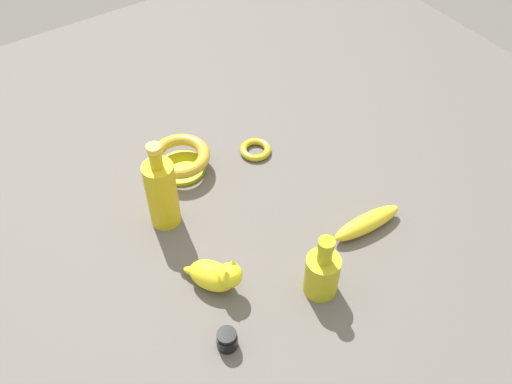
# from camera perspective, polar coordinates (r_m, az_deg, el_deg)

# --- Properties ---
(ground) EXTENTS (2.00, 2.00, 0.00)m
(ground) POSITION_cam_1_polar(r_m,az_deg,el_deg) (1.31, 0.00, -1.95)
(ground) COLOR #5B5651
(banana) EXTENTS (0.18, 0.05, 0.04)m
(banana) POSITION_cam_1_polar(r_m,az_deg,el_deg) (1.29, 11.00, -3.05)
(banana) COLOR yellow
(banana) RESTS_ON ground
(bangle) EXTENTS (0.08, 0.08, 0.02)m
(bangle) POSITION_cam_1_polar(r_m,az_deg,el_deg) (1.44, -0.05, 4.24)
(bangle) COLOR gold
(bangle) RESTS_ON ground
(bottle_short) EXTENTS (0.07, 0.07, 0.16)m
(bottle_short) POSITION_cam_1_polar(r_m,az_deg,el_deg) (1.15, 6.61, -7.98)
(bottle_short) COLOR gold
(bottle_short) RESTS_ON ground
(bowl) EXTENTS (0.15, 0.15, 0.06)m
(bowl) POSITION_cam_1_polar(r_m,az_deg,el_deg) (1.39, -7.54, 3.38)
(bowl) COLOR #B5B20D
(bowl) RESTS_ON ground
(bottle_tall) EXTENTS (0.07, 0.07, 0.23)m
(bottle_tall) POSITION_cam_1_polar(r_m,az_deg,el_deg) (1.25, -9.39, -0.04)
(bottle_tall) COLOR gold
(bottle_tall) RESTS_ON ground
(nail_polish_jar) EXTENTS (0.04, 0.04, 0.04)m
(nail_polish_jar) POSITION_cam_1_polar(r_m,az_deg,el_deg) (1.11, -2.91, -14.47)
(nail_polish_jar) COLOR black
(nail_polish_jar) RESTS_ON ground
(cat_figurine) EXTENTS (0.10, 0.12, 0.09)m
(cat_figurine) POSITION_cam_1_polar(r_m,az_deg,el_deg) (1.16, -3.96, -8.27)
(cat_figurine) COLOR yellow
(cat_figurine) RESTS_ON ground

